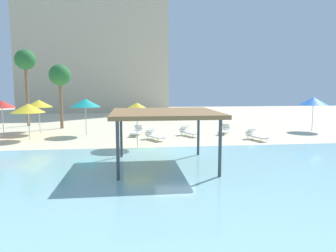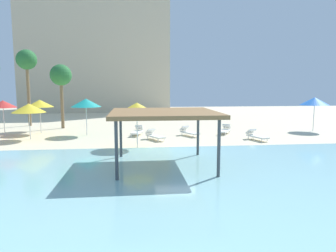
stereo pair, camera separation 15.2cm
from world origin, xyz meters
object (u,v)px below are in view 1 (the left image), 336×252
at_px(beach_umbrella_red_1, 2,104).
at_px(lounge_chair_4, 224,130).
at_px(beach_umbrella_yellow_2, 39,103).
at_px(palm_tree_1, 60,76).
at_px(beach_umbrella_yellow_0, 137,108).
at_px(beach_umbrella_yellow_4, 28,108).
at_px(lounge_chair_2, 154,135).
at_px(shade_pavilion, 164,114).
at_px(beach_umbrella_blue_5, 314,101).
at_px(beach_umbrella_teal_3, 85,103).
at_px(lounge_chair_0, 137,131).
at_px(lounge_chair_3, 188,132).
at_px(palm_tree_0, 25,62).
at_px(lounge_chair_1, 256,135).

xyz_separation_m(beach_umbrella_red_1, lounge_chair_4, (17.16, -0.67, -2.14)).
distance_m(beach_umbrella_yellow_2, palm_tree_1, 3.98).
height_order(beach_umbrella_yellow_0, beach_umbrella_yellow_4, beach_umbrella_yellow_0).
xyz_separation_m(beach_umbrella_yellow_0, lounge_chair_2, (1.24, 2.70, -2.17)).
relative_size(shade_pavilion, beach_umbrella_blue_5, 1.69).
bearing_deg(beach_umbrella_blue_5, beach_umbrella_yellow_4, -175.56).
bearing_deg(beach_umbrella_teal_3, palm_tree_1, 122.44).
bearing_deg(beach_umbrella_yellow_0, lounge_chair_4, 34.76).
distance_m(beach_umbrella_yellow_0, beach_umbrella_blue_5, 16.10).
height_order(beach_umbrella_yellow_2, beach_umbrella_yellow_4, beach_umbrella_yellow_2).
distance_m(shade_pavilion, palm_tree_1, 16.67).
relative_size(beach_umbrella_red_1, lounge_chair_0, 1.38).
bearing_deg(beach_umbrella_teal_3, lounge_chair_0, -7.58).
bearing_deg(beach_umbrella_yellow_2, lounge_chair_0, -13.04).
bearing_deg(beach_umbrella_yellow_2, palm_tree_1, 71.40).
distance_m(beach_umbrella_yellow_2, beach_umbrella_teal_3, 4.04).
distance_m(beach_umbrella_teal_3, lounge_chair_3, 8.27).
xyz_separation_m(lounge_chair_0, palm_tree_0, (-10.33, 7.13, 5.79)).
xyz_separation_m(shade_pavilion, lounge_chair_2, (0.04, 7.40, -2.17)).
height_order(shade_pavilion, beach_umbrella_yellow_0, beach_umbrella_yellow_0).
bearing_deg(shade_pavilion, beach_umbrella_red_1, 137.57).
height_order(shade_pavilion, lounge_chair_4, shade_pavilion).
distance_m(beach_umbrella_red_1, lounge_chair_1, 19.01).
xyz_separation_m(lounge_chair_1, lounge_chair_2, (-7.21, 0.86, 0.00)).
bearing_deg(beach_umbrella_yellow_2, beach_umbrella_yellow_4, -88.56).
relative_size(shade_pavilion, lounge_chair_3, 2.49).
bearing_deg(lounge_chair_0, beach_umbrella_yellow_4, -67.01).
bearing_deg(beach_umbrella_teal_3, beach_umbrella_blue_5, 0.56).
bearing_deg(palm_tree_0, palm_tree_1, -31.64).
bearing_deg(lounge_chair_1, lounge_chair_4, -173.50).
bearing_deg(beach_umbrella_yellow_2, beach_umbrella_teal_3, -18.44).
bearing_deg(beach_umbrella_red_1, beach_umbrella_yellow_4, -35.43).
bearing_deg(shade_pavilion, beach_umbrella_blue_5, 36.66).
height_order(beach_umbrella_yellow_0, palm_tree_0, palm_tree_0).
relative_size(shade_pavilion, beach_umbrella_yellow_0, 1.74).
bearing_deg(beach_umbrella_yellow_0, beach_umbrella_blue_5, 20.47).
distance_m(beach_umbrella_teal_3, lounge_chair_0, 4.56).
bearing_deg(beach_umbrella_red_1, lounge_chair_2, -14.35).
xyz_separation_m(beach_umbrella_teal_3, beach_umbrella_yellow_4, (-3.76, -1.58, -0.27)).
height_order(beach_umbrella_red_1, palm_tree_1, palm_tree_1).
relative_size(shade_pavilion, beach_umbrella_red_1, 1.78).
bearing_deg(beach_umbrella_yellow_0, shade_pavilion, -75.73).
bearing_deg(lounge_chair_1, shade_pavilion, -65.08).
xyz_separation_m(beach_umbrella_red_1, lounge_chair_1, (18.51, -3.75, -2.14)).
distance_m(beach_umbrella_blue_5, lounge_chair_2, 14.33).
relative_size(shade_pavilion, beach_umbrella_yellow_4, 1.89).
relative_size(beach_umbrella_yellow_4, lounge_chair_4, 1.34).
distance_m(shade_pavilion, beach_umbrella_blue_5, 17.31).
relative_size(beach_umbrella_red_1, lounge_chair_3, 1.40).
relative_size(shade_pavilion, palm_tree_1, 0.85).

